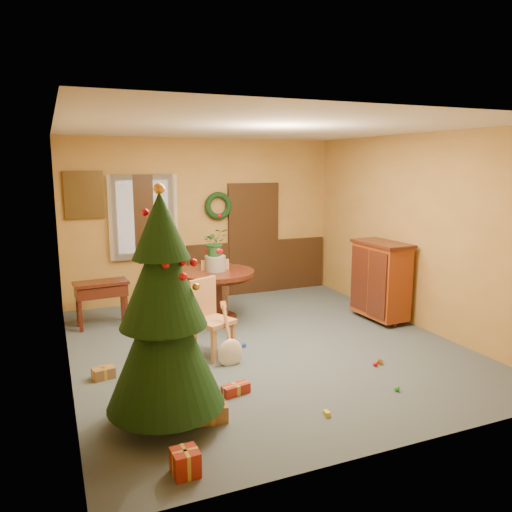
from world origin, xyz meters
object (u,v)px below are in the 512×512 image
sideboard (381,279)px  chair_near (209,315)px  writing_desk (101,293)px  dining_table (216,286)px  christmas_tree (163,315)px

sideboard → chair_near: bearing=-172.9°
chair_near → writing_desk: 2.10m
chair_near → dining_table: bearing=68.4°
dining_table → christmas_tree: bearing=-116.8°
writing_desk → sideboard: size_ratio=0.65×
christmas_tree → writing_desk: (-0.26, 3.28, -0.56)m
christmas_tree → sideboard: size_ratio=1.82×
dining_table → writing_desk: size_ratio=1.48×
writing_desk → dining_table: bearing=-16.8°
dining_table → christmas_tree: size_ratio=0.53×
dining_table → sideboard: (2.44, -0.87, 0.09)m
chair_near → sideboard: bearing=7.1°
dining_table → chair_near: size_ratio=1.20×
dining_table → chair_near: 1.34m
christmas_tree → chair_near: bearing=59.3°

